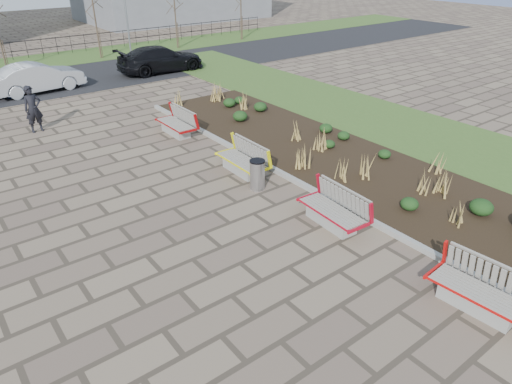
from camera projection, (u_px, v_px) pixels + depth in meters
ground at (285, 300)px, 9.85m from camera, size 120.00×120.00×0.00m
planting_bed at (326, 155)px, 16.68m from camera, size 4.50×18.00×0.10m
planting_curb at (277, 171)px, 15.42m from camera, size 0.16×18.00×0.15m
grass_verge_near at (405, 128)px, 19.24m from camera, size 5.00×38.00×0.04m
grass_verge_far at (2, 66)px, 29.43m from camera, size 80.00×5.00×0.04m
road at (26, 86)px, 25.24m from camera, size 80.00×7.00×0.02m
bench_a at (480, 290)px, 9.39m from camera, size 1.06×2.16×1.00m
bench_b at (332, 209)px, 12.33m from camera, size 1.03×2.15×1.00m
bench_c at (241, 159)px, 15.27m from camera, size 0.93×2.11×1.00m
bench_d at (175, 122)px, 18.46m from camera, size 0.90×2.10×1.00m
litter_bin at (257, 175)px, 14.21m from camera, size 0.47×0.47×0.96m
pedestrian at (33, 109)px, 18.53m from camera, size 0.73×0.50×1.91m
car_silver at (38, 77)px, 23.80m from camera, size 4.72×2.04×1.51m
car_black at (161, 59)px, 27.78m from camera, size 5.32×2.28×1.53m
tree_d at (97, 27)px, 30.65m from camera, size 1.40×1.40×4.00m
tree_e at (176, 20)px, 33.87m from camera, size 1.40×1.40×4.00m
tree_f at (241, 14)px, 37.09m from camera, size 1.40×1.40×4.00m
lamp_east at (126, 10)px, 30.90m from camera, size 0.24×0.60×6.00m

